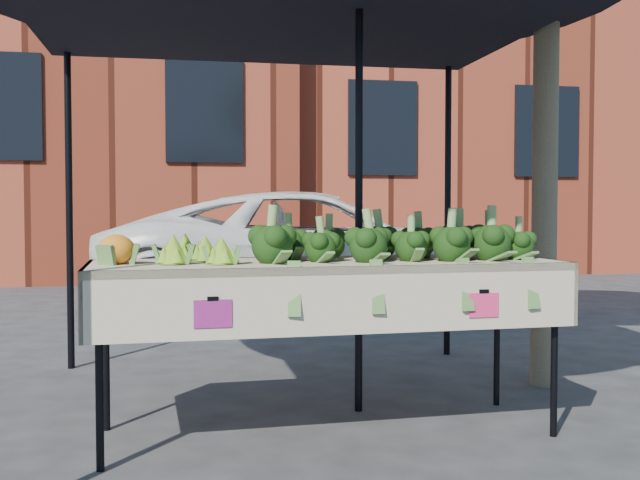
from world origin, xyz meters
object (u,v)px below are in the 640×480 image
Objects in this scene: canopy at (296,174)px; street_tree at (547,22)px; table at (327,347)px; vehicle at (319,96)px.

canopy is 2.01m from street_tree.
table is at bearing -79.63° from canopy.
vehicle is at bearing 101.14° from street_tree.
table is at bearing -153.83° from street_tree.
canopy is 0.66× the size of street_tree.
vehicle is (0.84, 4.74, 2.02)m from table.
street_tree is (1.70, 0.32, 1.02)m from canopy.
canopy is at bearing 174.49° from vehicle.
street_tree is (1.62, 0.79, 1.94)m from table.
vehicle reaches higher than table.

